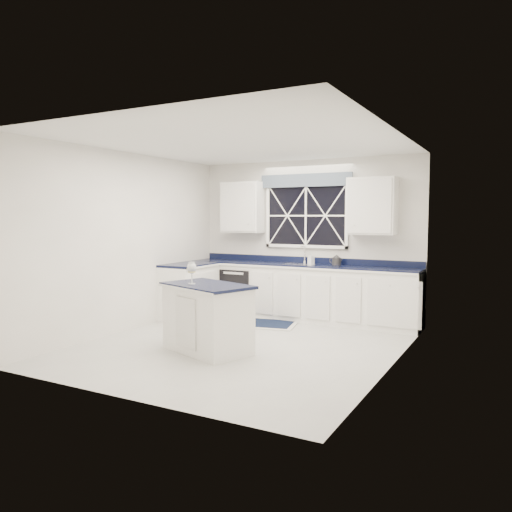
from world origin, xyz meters
The scene contains 13 objects.
ground centered at (0.00, 0.00, 0.00)m, with size 4.50×4.50×0.00m, color #ABABA6.
back_wall centered at (0.00, 2.25, 1.35)m, with size 4.00×0.10×2.70m, color white.
base_cabinets centered at (-0.33, 1.78, 0.45)m, with size 3.99×1.60×0.90m.
countertop centered at (0.00, 1.95, 0.92)m, with size 3.98×0.64×0.04m, color black.
dishwasher centered at (-1.10, 1.95, 0.41)m, with size 0.60×0.58×0.82m, color black.
window centered at (0.00, 2.20, 1.83)m, with size 1.65×0.09×1.26m.
upper_cabinets centered at (0.00, 2.08, 1.90)m, with size 3.10×0.34×0.90m.
faucet centered at (0.00, 2.14, 1.10)m, with size 0.05×0.20×0.30m.
island centered at (-0.24, -0.47, 0.44)m, with size 1.34×1.06×0.87m.
rug centered at (-0.46, 1.29, 0.01)m, with size 1.40×1.02×0.02m.
kettle centered at (0.60, 2.08, 1.02)m, with size 0.25×0.17×0.17m.
wine_glass centered at (-0.42, -0.56, 1.07)m, with size 0.12×0.12×0.28m.
soap_bottle centered at (0.16, 2.07, 1.03)m, with size 0.08×0.09×0.19m, color silver.
Camera 1 is at (3.29, -5.74, 1.73)m, focal length 35.00 mm.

